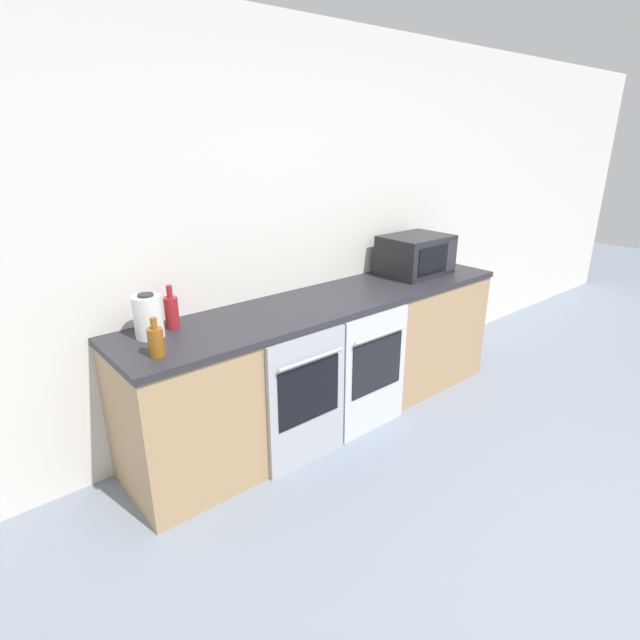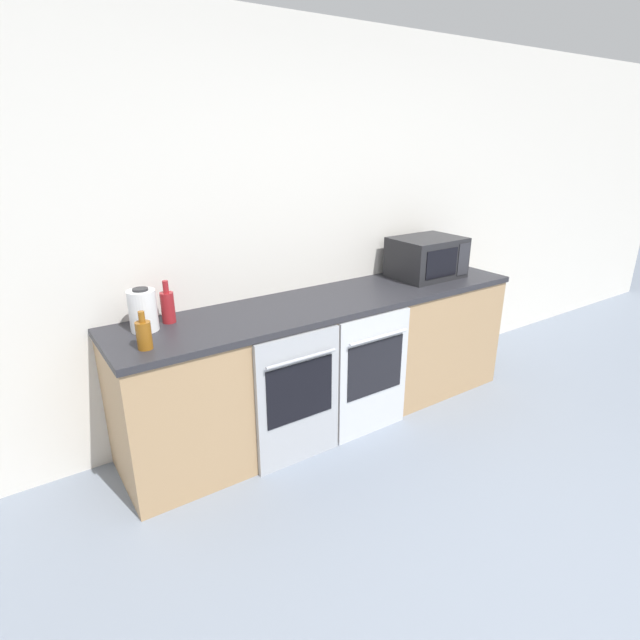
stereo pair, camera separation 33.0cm
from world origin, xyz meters
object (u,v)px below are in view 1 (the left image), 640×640
object	(u,v)px
microwave	(415,255)
kettle	(148,316)
bottle_red	(172,311)
bottle_amber	(156,341)
oven_left	(308,400)
oven_right	(375,372)

from	to	relation	value
microwave	kettle	bearing A→B (deg)	178.16
bottle_red	bottle_amber	world-z (taller)	bottle_red
oven_left	kettle	size ratio (longest dim) A/B	3.50
oven_right	oven_left	bearing A→B (deg)	180.00
oven_right	kettle	world-z (taller)	kettle
bottle_amber	kettle	size ratio (longest dim) A/B	0.83
microwave	bottle_amber	size ratio (longest dim) A/B	2.57
oven_left	bottle_amber	bearing A→B (deg)	167.16
bottle_amber	kettle	world-z (taller)	kettle
microwave	bottle_red	bearing A→B (deg)	176.58
oven_left	kettle	bearing A→B (deg)	148.46
bottle_amber	oven_left	bearing A→B (deg)	-12.84
microwave	bottle_amber	world-z (taller)	microwave
oven_left	microwave	xyz separation A→B (m)	(1.38, 0.38, 0.61)
oven_right	microwave	distance (m)	1.08
oven_right	bottle_amber	bearing A→B (deg)	172.47
oven_left	oven_right	world-z (taller)	same
oven_left	bottle_amber	distance (m)	0.98
oven_right	microwave	bearing A→B (deg)	24.96
bottle_red	kettle	bearing A→B (deg)	-162.06
bottle_amber	oven_right	bearing A→B (deg)	-7.53
oven_left	bottle_red	distance (m)	0.94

